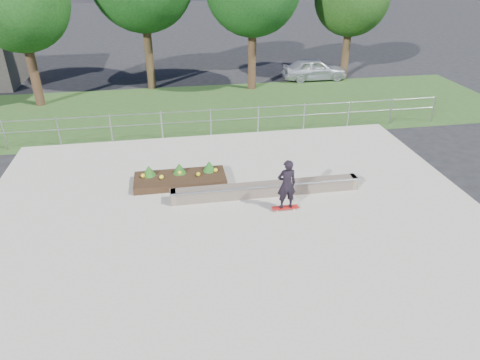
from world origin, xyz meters
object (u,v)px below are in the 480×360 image
object	(u,v)px
parked_car	(314,69)
skateboarder	(287,185)
grind_ledge	(266,189)
planter_bed	(180,177)

from	to	relation	value
parked_car	skateboarder	bearing A→B (deg)	159.17
grind_ledge	parked_car	distance (m)	14.20
planter_bed	skateboarder	distance (m)	3.81
grind_ledge	parked_car	xyz separation A→B (m)	(5.86, 12.93, 0.37)
grind_ledge	skateboarder	distance (m)	1.21
grind_ledge	parked_car	bearing A→B (deg)	65.63
grind_ledge	parked_car	size ratio (longest dim) A/B	1.60
planter_bed	parked_car	size ratio (longest dim) A/B	0.80
parked_car	grind_ledge	bearing A→B (deg)	156.36
planter_bed	parked_car	distance (m)	14.43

